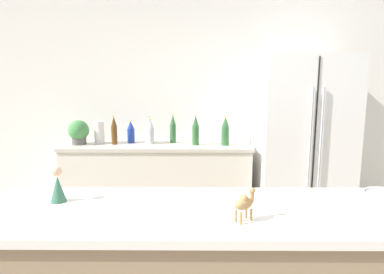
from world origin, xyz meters
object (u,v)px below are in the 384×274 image
at_px(potted_plant, 79,132).
at_px(back_bottle_3, 173,129).
at_px(back_bottle_6, 131,132).
at_px(back_bottle_2, 114,130).
at_px(back_bottle_5, 149,130).
at_px(back_bottle_0, 196,131).
at_px(wise_man_figurine_blue, 58,187).
at_px(back_bottle_1, 225,131).
at_px(camel_figurine, 245,203).
at_px(back_bottle_4, 151,132).
at_px(refrigerator, 301,144).
at_px(paper_towel_roll, 99,132).

distance_m(potted_plant, back_bottle_3, 1.00).
xyz_separation_m(potted_plant, back_bottle_6, (0.53, 0.12, -0.02)).
bearing_deg(back_bottle_2, back_bottle_5, 16.85).
height_order(back_bottle_0, wise_man_figurine_blue, back_bottle_0).
relative_size(back_bottle_1, camel_figurine, 2.48).
bearing_deg(back_bottle_4, wise_man_figurine_blue, -94.27).
height_order(refrigerator, back_bottle_5, refrigerator).
bearing_deg(back_bottle_1, paper_towel_roll, 175.29).
xyz_separation_m(refrigerator, paper_towel_roll, (-2.16, 0.10, 0.11)).
bearing_deg(back_bottle_5, refrigerator, -5.07).
bearing_deg(back_bottle_4, back_bottle_3, 19.01).
distance_m(back_bottle_2, wise_man_figurine_blue, 1.90).
distance_m(back_bottle_4, camel_figurine, 2.20).
relative_size(camel_figurine, wise_man_figurine_blue, 0.77).
height_order(back_bottle_0, back_bottle_6, back_bottle_0).
xyz_separation_m(potted_plant, back_bottle_4, (0.76, 0.04, -0.01)).
bearing_deg(wise_man_figurine_blue, refrigerator, 46.63).
distance_m(potted_plant, wise_man_figurine_blue, 1.97).
xyz_separation_m(back_bottle_1, back_bottle_6, (-1.03, 0.16, -0.03)).
bearing_deg(back_bottle_3, back_bottle_0, -28.70).
bearing_deg(back_bottle_3, back_bottle_1, -15.68).
bearing_deg(back_bottle_2, refrigerator, -1.05).
bearing_deg(potted_plant, camel_figurine, -55.44).
bearing_deg(back_bottle_1, back_bottle_4, 174.51).
height_order(refrigerator, camel_figurine, refrigerator).
xyz_separation_m(paper_towel_roll, back_bottle_1, (1.36, -0.11, 0.03)).
distance_m(potted_plant, back_bottle_0, 1.25).
bearing_deg(wise_man_figurine_blue, camel_figurine, -13.87).
xyz_separation_m(back_bottle_6, camel_figurine, (0.89, -2.19, 0.02)).
xyz_separation_m(back_bottle_3, back_bottle_5, (-0.26, 0.00, -0.01)).
height_order(refrigerator, back_bottle_4, refrigerator).
height_order(back_bottle_4, camel_figurine, back_bottle_4).
height_order(paper_towel_roll, wise_man_figurine_blue, paper_towel_roll).
height_order(paper_towel_roll, back_bottle_4, back_bottle_4).
xyz_separation_m(back_bottle_1, camel_figurine, (-0.14, -2.03, -0.01)).
distance_m(back_bottle_0, back_bottle_1, 0.31).
bearing_deg(back_bottle_3, back_bottle_6, 179.59).
height_order(back_bottle_2, back_bottle_3, back_bottle_3).
bearing_deg(paper_towel_roll, back_bottle_2, -18.63).
height_order(paper_towel_roll, back_bottle_5, back_bottle_5).
xyz_separation_m(back_bottle_2, back_bottle_5, (0.36, 0.11, -0.01)).
distance_m(back_bottle_1, wise_man_figurine_blue, 2.05).
bearing_deg(back_bottle_1, back_bottle_3, 164.32).
xyz_separation_m(camel_figurine, wise_man_figurine_blue, (-0.80, 0.20, -0.00)).
height_order(camel_figurine, wise_man_figurine_blue, wise_man_figurine_blue).
bearing_deg(back_bottle_4, back_bottle_2, -176.38).
height_order(back_bottle_1, camel_figurine, back_bottle_1).
relative_size(potted_plant, paper_towel_roll, 1.08).
height_order(refrigerator, back_bottle_0, refrigerator).
bearing_deg(wise_man_figurine_blue, back_bottle_1, 62.85).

